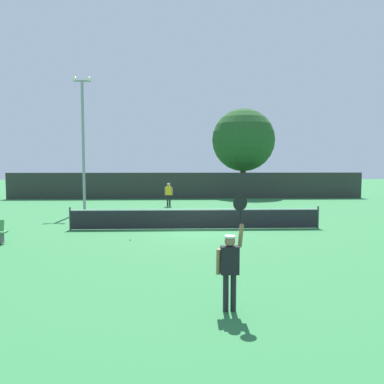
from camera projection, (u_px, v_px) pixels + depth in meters
ground_plane at (196, 229)px, 18.47m from camera, size 120.00×120.00×0.00m
tennis_net at (196, 218)px, 18.44m from camera, size 11.90×0.08×1.07m
perimeter_fence at (187, 186)px, 34.69m from camera, size 31.84×0.12×2.32m
player_serving at (230, 261)px, 8.10m from camera, size 0.68×0.39×2.45m
player_receiving at (169, 192)px, 28.27m from camera, size 0.57×0.25×1.69m
tennis_ball at (130, 240)px, 15.69m from camera, size 0.07×0.07×0.07m
light_pole at (83, 136)px, 25.29m from camera, size 1.18×0.28×8.72m
large_tree at (243, 140)px, 37.76m from camera, size 6.09×6.09×8.47m
parked_car_near at (111, 186)px, 40.98m from camera, size 2.16×4.31×1.69m
parked_car_mid at (156, 187)px, 39.67m from camera, size 2.26×4.35×1.69m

